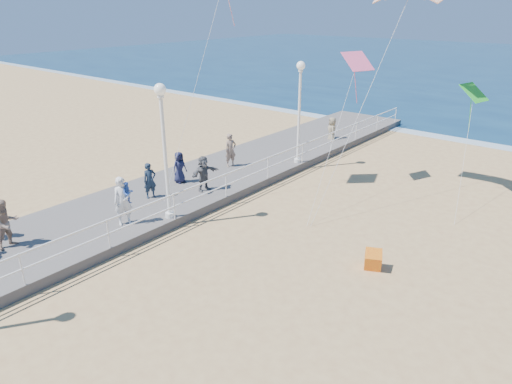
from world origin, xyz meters
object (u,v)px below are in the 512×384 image
Objects in this scene: lamp_post_far at (300,102)px; spectator_1 at (7,223)px; woman_holding_toddler at (123,201)px; spectator_4 at (179,167)px; beach_walker_c at (332,131)px; spectator_6 at (231,150)px; spectator_5 at (204,173)px; spectator_0 at (150,181)px; lamp_post_mid at (164,139)px; box_kite at (373,261)px; toddler_held at (128,193)px.

lamp_post_far is 14.56m from spectator_1.
woman_holding_toddler is 1.27× the size of spectator_4.
beach_walker_c is (1.62, 11.36, -0.27)m from spectator_4.
spectator_5 is at bearing -139.03° from spectator_6.
spectator_6 is at bearing -8.50° from spectator_1.
lamp_post_far is at bearing -32.30° from beach_walker_c.
lamp_post_far is 10.79m from woman_holding_toddler.
spectator_0 is 5.97m from spectator_1.
lamp_post_mid is 3.00× the size of beach_walker_c.
lamp_post_far reaches higher than spectator_0.
lamp_post_mid is 4.63m from spectator_4.
spectator_4 is at bearing 149.98° from box_kite.
lamp_post_far is 8.87× the size of box_kite.
toddler_held is 15.63m from beach_walker_c.
spectator_6 is at bearing -1.15° from spectator_4.
spectator_5 is at bearing -43.11° from beach_walker_c.
lamp_post_far reaches higher than spectator_6.
woman_holding_toddler is 3.99m from spectator_1.
lamp_post_far is at bearing 112.71° from box_kite.
spectator_1 is 8.21m from spectator_5.
lamp_post_mid is at bearing -33.57° from spectator_1.
spectator_6 reaches higher than spectator_4.
box_kite is (10.30, 7.35, -0.99)m from spectator_1.
box_kite is at bearing -90.35° from spectator_5.
spectator_5 is (1.49, 8.07, -0.07)m from spectator_1.
spectator_6 reaches higher than beach_walker_c.
spectator_6 is at bearing 17.76° from spectator_0.
box_kite is at bearing -90.10° from spectator_4.
spectator_0 is (-1.48, 2.16, -0.49)m from toddler_held.
box_kite is at bearing -65.75° from spectator_0.
spectator_0 is 0.91× the size of spectator_6.
lamp_post_mid is 3.50× the size of spectator_4.
box_kite is (10.01, 1.39, -0.90)m from spectator_0.
beach_walker_c is 14.94m from box_kite.
beach_walker_c is (0.00, 11.33, -0.33)m from spectator_5.
spectator_6 is (0.28, 3.31, 0.12)m from spectator_4.
lamp_post_far reaches higher than beach_walker_c.
spectator_5 is at bearing 149.07° from box_kite.
spectator_1 is 8.04m from spectator_4.
lamp_post_far is 3.03× the size of spectator_6.
lamp_post_mid reaches higher than spectator_6.
spectator_0 is 2.65× the size of box_kite.
toddler_held is at bearing -25.00° from woman_holding_toddler.
lamp_post_far is 3.00× the size of spectator_1.
woman_holding_toddler is 1.09× the size of spectator_1.
spectator_5 reaches higher than spectator_4.
spectator_6 reaches higher than spectator_0.
beach_walker_c is at bearing 9.41° from spectator_6.
beach_walker_c is (1.50, 19.40, -0.40)m from spectator_1.
woman_holding_toddler is (-0.87, -1.50, -2.30)m from lamp_post_mid.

